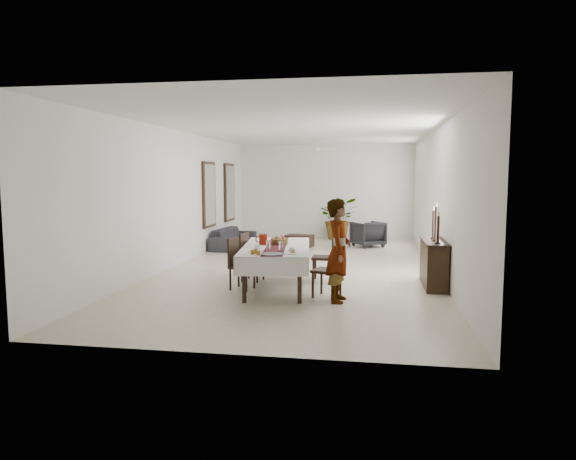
{
  "coord_description": "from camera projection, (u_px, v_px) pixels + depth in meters",
  "views": [
    {
      "loc": [
        1.58,
        -11.75,
        2.12
      ],
      "look_at": [
        -0.06,
        -1.7,
        1.05
      ],
      "focal_mm": 32.0,
      "sensor_mm": 36.0,
      "label": 1
    }
  ],
  "objects": [
    {
      "name": "chair_left_far_leg_fl",
      "position": [
        249.0,
        269.0,
        10.65
      ],
      "size": [
        0.05,
        0.05,
        0.4
      ],
      "primitive_type": "cylinder",
      "rotation": [
        0.0,
        0.0,
        -0.19
      ],
      "color": "black",
      "rests_on": "floor"
    },
    {
      "name": "sideboard_body",
      "position": [
        434.0,
        264.0,
        9.89
      ],
      "size": [
        0.38,
        1.44,
        0.86
      ],
      "primitive_type": "cube",
      "color": "black",
      "rests_on": "floor"
    },
    {
      "name": "chair_right_far_leg_fl",
      "position": [
        332.0,
        272.0,
        10.17
      ],
      "size": [
        0.05,
        0.05,
        0.45
      ],
      "primitive_type": "cylinder",
      "rotation": [
        0.0,
        0.0,
        0.01
      ],
      "color": "black",
      "rests_on": "floor"
    },
    {
      "name": "chair_left_near_leg_br",
      "position": [
        246.0,
        281.0,
        9.43
      ],
      "size": [
        0.05,
        0.05,
        0.4
      ],
      "primitive_type": "cylinder",
      "rotation": [
        0.0,
        0.0,
        -0.23
      ],
      "color": "black",
      "rests_on": "floor"
    },
    {
      "name": "chair_left_near_leg_bl",
      "position": [
        254.0,
        278.0,
        9.73
      ],
      "size": [
        0.05,
        0.05,
        0.4
      ],
      "primitive_type": "cylinder",
      "rotation": [
        0.0,
        0.0,
        -0.23
      ],
      "color": "black",
      "rests_on": "floor"
    },
    {
      "name": "chair_right_far_back",
      "position": [
        334.0,
        243.0,
        10.3
      ],
      "size": [
        0.05,
        0.46,
        0.58
      ],
      "primitive_type": "cube",
      "rotation": [
        0.0,
        0.0,
        1.58
      ],
      "color": "black",
      "rests_on": "chair_right_far_seat"
    },
    {
      "name": "armchair",
      "position": [
        368.0,
        234.0,
        15.47
      ],
      "size": [
        1.15,
        1.15,
        0.77
      ],
      "primitive_type": "imported",
      "rotation": [
        0.0,
        0.0,
        3.71
      ],
      "color": "#242227",
      "rests_on": "floor"
    },
    {
      "name": "floor",
      "position": [
        302.0,
        267.0,
        12.01
      ],
      "size": [
        6.0,
        12.0,
        0.0
      ],
      "primitive_type": "cube",
      "color": "beige",
      "rests_on": "ground"
    },
    {
      "name": "saucer_right",
      "position": [
        292.0,
        251.0,
        9.07
      ],
      "size": [
        0.16,
        0.16,
        0.01
      ],
      "primitive_type": "cylinder",
      "color": "white",
      "rests_on": "tablecloth_top"
    },
    {
      "name": "plate_near_right",
      "position": [
        293.0,
        253.0,
        8.76
      ],
      "size": [
        0.25,
        0.25,
        0.02
      ],
      "primitive_type": "cylinder",
      "color": "white",
      "rests_on": "tablecloth_top"
    },
    {
      "name": "chair_right_near_leg_fl",
      "position": [
        332.0,
        288.0,
        8.76
      ],
      "size": [
        0.06,
        0.06,
        0.44
      ],
      "primitive_type": "cylinder",
      "rotation": [
        0.0,
        0.0,
        -0.32
      ],
      "color": "black",
      "rests_on": "floor"
    },
    {
      "name": "chair_left_far_leg_br",
      "position": [
        257.0,
        273.0,
        10.22
      ],
      "size": [
        0.05,
        0.05,
        0.4
      ],
      "primitive_type": "cylinder",
      "rotation": [
        0.0,
        0.0,
        -0.19
      ],
      "color": "black",
      "rests_on": "floor"
    },
    {
      "name": "chair_right_near_leg_br",
      "position": [
        321.0,
        282.0,
        9.26
      ],
      "size": [
        0.06,
        0.06,
        0.44
      ],
      "primitive_type": "cylinder",
      "rotation": [
        0.0,
        0.0,
        -0.32
      ],
      "color": "black",
      "rests_on": "floor"
    },
    {
      "name": "teacup_left",
      "position": [
        258.0,
        247.0,
        9.36
      ],
      "size": [
        0.09,
        0.09,
        0.06
      ],
      "primitive_type": "cylinder",
      "color": "silver",
      "rests_on": "saucer_left"
    },
    {
      "name": "fruit_yellow",
      "position": [
        280.0,
        238.0,
        9.91
      ],
      "size": [
        0.09,
        0.09,
        0.09
      ],
      "primitive_type": "sphere",
      "color": "#C58922",
      "rests_on": "fruit_basket"
    },
    {
      "name": "ceiling",
      "position": [
        303.0,
        129.0,
        11.67
      ],
      "size": [
        6.0,
        12.0,
        0.02
      ],
      "primitive_type": "cube",
      "color": "white",
      "rests_on": "wall_back"
    },
    {
      "name": "chair_left_far_leg_fr",
      "position": [
        242.0,
        272.0,
        10.34
      ],
      "size": [
        0.05,
        0.05,
        0.4
      ],
      "primitive_type": "cylinder",
      "rotation": [
        0.0,
        0.0,
        -0.19
      ],
      "color": "black",
      "rests_on": "floor"
    },
    {
      "name": "woman",
      "position": [
        339.0,
        251.0,
        8.64
      ],
      "size": [
        0.44,
        0.65,
        1.74
      ],
      "primitive_type": "imported",
      "rotation": [
        0.0,
        0.0,
        1.53
      ],
      "color": "#9A9CA2",
      "rests_on": "floor"
    },
    {
      "name": "chair_right_near_leg_bl",
      "position": [
        313.0,
        286.0,
        8.93
      ],
      "size": [
        0.06,
        0.06,
        0.44
      ],
      "primitive_type": "cylinder",
      "rotation": [
        0.0,
        0.0,
        -0.32
      ],
      "color": "black",
      "rests_on": "floor"
    },
    {
      "name": "chair_right_near_back",
      "position": [
        338.0,
        254.0,
        8.86
      ],
      "size": [
        0.18,
        0.44,
        0.57
      ],
      "primitive_type": "cube",
      "rotation": [
        0.0,
        0.0,
        1.25
      ],
      "color": "black",
      "rests_on": "chair_right_near_seat"
    },
    {
      "name": "candlestick_mid_candle",
      "position": [
        436.0,
        205.0,
        9.63
      ],
      "size": [
        0.03,
        0.03,
        0.08
      ],
      "primitive_type": "cylinder",
      "color": "beige",
      "rests_on": "candlestick_mid_shaft"
    },
    {
      "name": "jam_jar_a",
      "position": [
        258.0,
        253.0,
        8.59
      ],
      "size": [
        0.07,
        0.07,
        0.08
      ],
      "primitive_type": "cylinder",
      "color": "#986416",
      "rests_on": "tablecloth_top"
    },
    {
      "name": "wine_glass_mid",
      "position": [
        268.0,
        245.0,
        9.13
      ],
      "size": [
        0.07,
        0.07,
        0.18
      ],
      "primitive_type": "cylinder",
      "color": "white",
      "rests_on": "tablecloth_top"
    },
    {
      "name": "table_runner",
      "position": [
        276.0,
        246.0,
        9.72
      ],
      "size": [
        0.69,
        2.66,
        0.0
      ],
      "primitive_type": "cube",
      "rotation": [
        0.0,
        0.0,
        0.12
      ],
      "color": "#5B1A1C",
      "rests_on": "tablecloth_top"
    },
    {
      "name": "tablecloth_top",
      "position": [
        276.0,
        246.0,
        9.72
      ],
      "size": [
        1.57,
        2.85,
        0.01
      ],
      "primitive_type": "cube",
      "rotation": [
        0.0,
        0.0,
        0.12
      ],
      "color": "silver",
      "rests_on": "dining_table_top"
    },
    {
      "name": "mirror_glass_far",
      "position": [
        230.0,
        192.0,
        16.53
      ],
      "size": [
        0.01,
        0.9,
        1.7
      ],
      "primitive_type": "cube",
      "color": "silver",
      "rests_on": "mirror_frame_far"
    },
    {
      "name": "candlestick_near_shaft",
      "position": [
        438.0,
        229.0,
        9.3
      ],
      "size": [
        0.05,
        0.05,
        0.48
      ],
      "primitive_type": "cylinder",
      "color": "black",
      "rests_on": "candlestick_near_base"
    },
    {
      "name": "plate_far_left",
      "position": [
        261.0,
        242.0,
        10.31
      ],
      "size": [
        0.25,
        0.25,
        0.02
      ],
      "primitive_type": "cylinder",
      "color": "white",
      "rests_on": "tablecloth_top"
    },
    {
      "name": "wall_right",
      "position": [
        437.0,
        200.0,
        11.36
      ],
      "size": [
        0.02,
        12.0,
        3.2
      ],
      "primitive_type": "cube",
      "color": "white",
      "rests_on": "floor"
    },
    {
      "name": "wall_back",
      "position": [
        326.0,
        191.0,
        17.73
      ],
      "size": [
        6.0,
        0.02,
        3.2
      ],
      "primitive_type": "cube",
      "color": "white",
      "rests_on": "floor"
    },
    {
      "name": "fan_blade_w",
      "position": [
        304.0,
        149.0,
        14.71
      ],
      "size": [
        0.55,
        0.1,
        0.01
      ],
      "primitive_type": "cube",
      "color": "silver",
      "rests_on": "fan_hub"
    },
    {
      "name": "chair_left_near_leg_fr",
      "position": [
        230.0,
        280.0,
        9.55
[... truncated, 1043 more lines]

